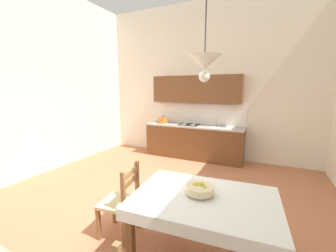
{
  "coord_description": "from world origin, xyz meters",
  "views": [
    {
      "loc": [
        1.55,
        -2.71,
        1.83
      ],
      "look_at": [
        -0.05,
        0.7,
        1.18
      ],
      "focal_mm": 22.4,
      "sensor_mm": 36.0,
      "label": 1
    }
  ],
  "objects_px": {
    "kitchen_cabinetry": "(194,127)",
    "pendant_lamp": "(205,63)",
    "fruit_bowl": "(200,189)",
    "dining_chair_tv_side": "(121,202)",
    "dining_table": "(204,207)"
  },
  "relations": [
    {
      "from": "dining_chair_tv_side",
      "to": "pendant_lamp",
      "type": "relative_size",
      "value": 1.16
    },
    {
      "from": "pendant_lamp",
      "to": "kitchen_cabinetry",
      "type": "bearing_deg",
      "value": 109.48
    },
    {
      "from": "fruit_bowl",
      "to": "pendant_lamp",
      "type": "relative_size",
      "value": 0.37
    },
    {
      "from": "kitchen_cabinetry",
      "to": "pendant_lamp",
      "type": "height_order",
      "value": "pendant_lamp"
    },
    {
      "from": "fruit_bowl",
      "to": "dining_table",
      "type": "bearing_deg",
      "value": -30.13
    },
    {
      "from": "dining_table",
      "to": "fruit_bowl",
      "type": "xyz_separation_m",
      "value": [
        -0.06,
        0.04,
        0.18
      ]
    },
    {
      "from": "dining_chair_tv_side",
      "to": "dining_table",
      "type": "bearing_deg",
      "value": 0.43
    },
    {
      "from": "kitchen_cabinetry",
      "to": "fruit_bowl",
      "type": "relative_size",
      "value": 8.73
    },
    {
      "from": "kitchen_cabinetry",
      "to": "fruit_bowl",
      "type": "height_order",
      "value": "kitchen_cabinetry"
    },
    {
      "from": "kitchen_cabinetry",
      "to": "dining_chair_tv_side",
      "type": "bearing_deg",
      "value": -87.22
    },
    {
      "from": "kitchen_cabinetry",
      "to": "dining_chair_tv_side",
      "type": "relative_size",
      "value": 2.82
    },
    {
      "from": "kitchen_cabinetry",
      "to": "dining_table",
      "type": "bearing_deg",
      "value": -70.11
    },
    {
      "from": "kitchen_cabinetry",
      "to": "fruit_bowl",
      "type": "distance_m",
      "value": 3.53
    },
    {
      "from": "dining_table",
      "to": "pendant_lamp",
      "type": "distance_m",
      "value": 1.47
    },
    {
      "from": "dining_table",
      "to": "pendant_lamp",
      "type": "bearing_deg",
      "value": 119.22
    }
  ]
}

